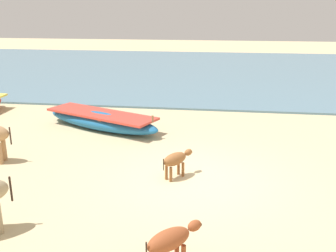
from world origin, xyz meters
TOP-DOWN VIEW (x-y plane):
  - ground at (0.00, 0.00)m, footprint 80.00×80.00m
  - sea_water at (0.00, 16.32)m, footprint 60.00×20.00m
  - fishing_boat_2 at (-3.36, 3.54)m, footprint 4.49×2.78m
  - calf_near_brown at (-0.47, 0.08)m, footprint 0.72×0.84m
  - calf_far_rust at (-0.14, -3.24)m, footprint 0.87×0.87m

SIDE VIEW (x-z plane):
  - ground at x=0.00m, z-range 0.00..0.00m
  - sea_water at x=0.00m, z-range 0.00..0.08m
  - fishing_boat_2 at x=-3.36m, z-range -0.08..0.67m
  - calf_near_brown at x=-0.47m, z-range 0.14..0.76m
  - calf_far_rust at x=-0.14m, z-range 0.15..0.84m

